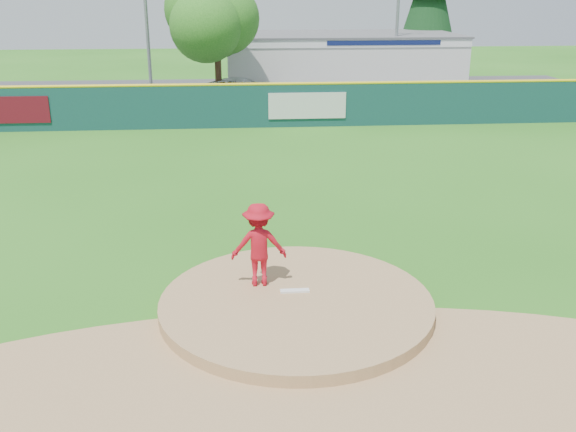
{
  "coord_description": "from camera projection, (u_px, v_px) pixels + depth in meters",
  "views": [
    {
      "loc": [
        -1.12,
        -11.54,
        6.15
      ],
      "look_at": [
        0.0,
        2.0,
        1.3
      ],
      "focal_mm": 40.0,
      "sensor_mm": 36.0,
      "label": 1
    }
  ],
  "objects": [
    {
      "name": "ground",
      "position": [
        296.0,
        309.0,
        12.98
      ],
      "size": [
        120.0,
        120.0,
        0.0
      ],
      "primitive_type": "plane",
      "color": "#286B19",
      "rests_on": "ground"
    },
    {
      "name": "pitchers_mound",
      "position": [
        296.0,
        309.0,
        12.98
      ],
      "size": [
        5.5,
        5.5,
        0.5
      ],
      "primitive_type": "cylinder",
      "color": "#9E774C",
      "rests_on": "ground"
    },
    {
      "name": "pitching_rubber",
      "position": [
        295.0,
        291.0,
        13.17
      ],
      "size": [
        0.6,
        0.15,
        0.04
      ],
      "primitive_type": "cube",
      "color": "white",
      "rests_on": "pitchers_mound"
    },
    {
      "name": "infield_dirt_arc",
      "position": [
        314.0,
        398.0,
        10.17
      ],
      "size": [
        15.4,
        15.4,
        0.01
      ],
      "primitive_type": "cylinder",
      "color": "#9E774C",
      "rests_on": "ground"
    },
    {
      "name": "parking_lot",
      "position": [
        254.0,
        97.0,
        38.33
      ],
      "size": [
        44.0,
        16.0,
        0.02
      ],
      "primitive_type": "cube",
      "color": "#38383A",
      "rests_on": "ground"
    },
    {
      "name": "pitcher",
      "position": [
        259.0,
        245.0,
        13.24
      ],
      "size": [
        1.16,
        0.68,
        1.78
      ],
      "primitive_type": "imported",
      "rotation": [
        0.0,
        0.0,
        3.16
      ],
      "color": "#B10F1E",
      "rests_on": "pitchers_mound"
    },
    {
      "name": "van",
      "position": [
        243.0,
        90.0,
        35.99
      ],
      "size": [
        5.29,
        3.24,
        1.37
      ],
      "primitive_type": "imported",
      "rotation": [
        0.0,
        0.0,
        1.36
      ],
      "color": "silver",
      "rests_on": "parking_lot"
    },
    {
      "name": "pool_building_grp",
      "position": [
        340.0,
        59.0,
        42.92
      ],
      "size": [
        15.2,
        8.2,
        3.31
      ],
      "color": "silver",
      "rests_on": "ground"
    },
    {
      "name": "fence_banners",
      "position": [
        160.0,
        108.0,
        29.12
      ],
      "size": [
        17.04,
        0.04,
        1.2
      ],
      "color": "#5D0D18",
      "rests_on": "ground"
    },
    {
      "name": "outfield_fence",
      "position": [
        259.0,
        104.0,
        29.51
      ],
      "size": [
        40.0,
        0.14,
        2.07
      ],
      "color": "#123B3A",
      "rests_on": "ground"
    },
    {
      "name": "deciduous_tree",
      "position": [
        216.0,
        19.0,
        34.77
      ],
      "size": [
        5.6,
        5.6,
        7.36
      ],
      "color": "#382314",
      "rests_on": "ground"
    }
  ]
}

